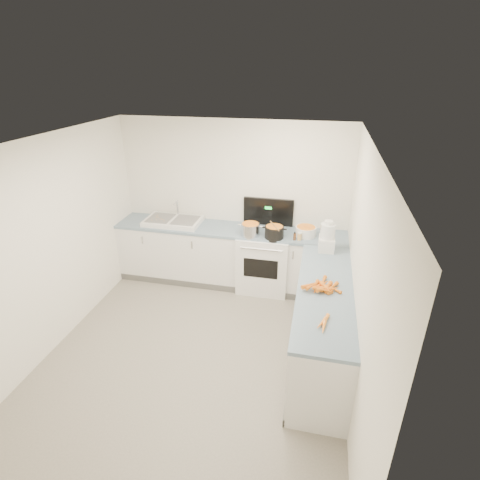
% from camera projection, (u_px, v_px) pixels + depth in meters
% --- Properties ---
extents(floor, '(3.50, 4.00, 0.00)m').
position_uv_depth(floor, '(196.00, 353.00, 4.55)').
color(floor, gray).
rests_on(floor, ground).
extents(ceiling, '(3.50, 4.00, 0.00)m').
position_uv_depth(ceiling, '(183.00, 146.00, 3.49)').
color(ceiling, white).
rests_on(ceiling, ground).
extents(wall_back, '(3.50, 0.00, 2.50)m').
position_uv_depth(wall_back, '(234.00, 202.00, 5.79)').
color(wall_back, white).
rests_on(wall_back, ground).
extents(wall_front, '(3.50, 0.00, 2.50)m').
position_uv_depth(wall_front, '(80.00, 419.00, 2.25)').
color(wall_front, white).
rests_on(wall_front, ground).
extents(wall_left, '(0.00, 4.00, 2.50)m').
position_uv_depth(wall_left, '(48.00, 248.00, 4.36)').
color(wall_left, white).
rests_on(wall_left, ground).
extents(wall_right, '(0.00, 4.00, 2.50)m').
position_uv_depth(wall_right, '(360.00, 282.00, 3.68)').
color(wall_right, white).
rests_on(wall_right, ground).
extents(counter_back, '(3.50, 0.62, 0.94)m').
position_uv_depth(counter_back, '(230.00, 256.00, 5.85)').
color(counter_back, white).
rests_on(counter_back, ground).
extents(counter_right, '(0.62, 2.20, 0.94)m').
position_uv_depth(counter_right, '(322.00, 323.00, 4.33)').
color(counter_right, white).
rests_on(counter_right, ground).
extents(stove, '(0.76, 0.65, 1.36)m').
position_uv_depth(stove, '(264.00, 260.00, 5.73)').
color(stove, white).
rests_on(stove, ground).
extents(sink, '(0.86, 0.52, 0.31)m').
position_uv_depth(sink, '(173.00, 221.00, 5.81)').
color(sink, white).
rests_on(sink, counter_back).
extents(steel_pot, '(0.34, 0.34, 0.20)m').
position_uv_depth(steel_pot, '(250.00, 230.00, 5.39)').
color(steel_pot, silver).
rests_on(steel_pot, stove).
extents(black_pot, '(0.28, 0.28, 0.19)m').
position_uv_depth(black_pot, '(274.00, 233.00, 5.32)').
color(black_pot, black).
rests_on(black_pot, stove).
extents(wooden_spoon, '(0.18, 0.33, 0.02)m').
position_uv_depth(wooden_spoon, '(274.00, 226.00, 5.27)').
color(wooden_spoon, '#AD7A47').
rests_on(wooden_spoon, black_pot).
extents(mixing_bowl, '(0.34, 0.34, 0.14)m').
position_uv_depth(mixing_bowl, '(306.00, 231.00, 5.38)').
color(mixing_bowl, white).
rests_on(mixing_bowl, counter_back).
extents(extract_bottle, '(0.04, 0.04, 0.10)m').
position_uv_depth(extract_bottle, '(295.00, 237.00, 5.26)').
color(extract_bottle, '#593319').
rests_on(extract_bottle, counter_back).
extents(spice_jar, '(0.06, 0.06, 0.10)m').
position_uv_depth(spice_jar, '(299.00, 237.00, 5.25)').
color(spice_jar, '#E5B266').
rests_on(spice_jar, counter_back).
extents(food_processor, '(0.21, 0.25, 0.42)m').
position_uv_depth(food_processor, '(327.00, 238.00, 4.92)').
color(food_processor, white).
rests_on(food_processor, counter_right).
extents(carrot_pile, '(0.45, 0.38, 0.08)m').
position_uv_depth(carrot_pile, '(323.00, 287.00, 4.11)').
color(carrot_pile, orange).
rests_on(carrot_pile, counter_right).
extents(peeled_carrots, '(0.13, 0.30, 0.04)m').
position_uv_depth(peeled_carrots, '(324.00, 323.00, 3.55)').
color(peeled_carrots, orange).
rests_on(peeled_carrots, counter_right).
extents(peelings, '(0.21, 0.25, 0.01)m').
position_uv_depth(peelings, '(158.00, 219.00, 5.80)').
color(peelings, tan).
rests_on(peelings, sink).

